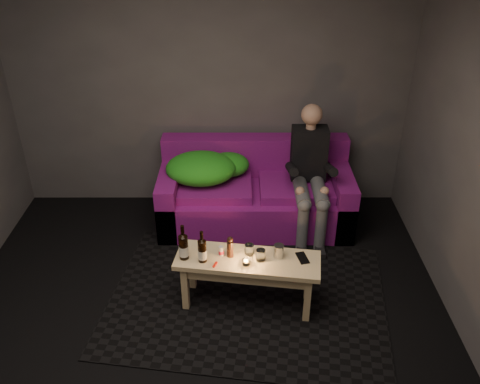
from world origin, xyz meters
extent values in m
plane|color=black|center=(0.00, 0.00, 0.00)|extent=(4.50, 4.50, 0.00)
plane|color=#454345|center=(0.00, 2.25, 1.30)|extent=(4.00, 0.00, 4.00)
cube|color=black|center=(0.36, 0.61, 0.01)|extent=(2.49, 1.96, 0.01)
cube|color=#740F77|center=(0.46, 1.77, 0.20)|extent=(1.90, 0.85, 0.40)
cube|color=#740F77|center=(0.46, 2.09, 0.61)|extent=(1.90, 0.21, 0.42)
cube|color=#740F77|center=(-0.39, 1.77, 0.29)|extent=(0.19, 0.85, 0.59)
cube|color=#740F77|center=(1.31, 1.77, 0.29)|extent=(0.19, 0.85, 0.59)
cube|color=#740F77|center=(0.06, 1.72, 0.44)|extent=(0.71, 0.57, 0.09)
cube|color=#740F77|center=(0.86, 1.72, 0.44)|extent=(0.71, 0.57, 0.09)
ellipsoid|color=#2C911A|center=(-0.08, 1.77, 0.63)|extent=(0.68, 0.53, 0.28)
ellipsoid|color=#2C911A|center=(0.19, 1.90, 0.60)|extent=(0.42, 0.34, 0.23)
ellipsoid|color=#2C911A|center=(-0.29, 1.88, 0.56)|extent=(0.30, 0.25, 0.15)
cube|color=black|center=(0.97, 1.82, 0.77)|extent=(0.34, 0.21, 0.52)
sphere|color=tan|center=(0.97, 1.82, 1.17)|extent=(0.20, 0.20, 0.20)
cylinder|color=#464850|center=(0.89, 1.52, 0.50)|extent=(0.13, 0.47, 0.13)
cylinder|color=#464850|center=(1.06, 1.52, 0.50)|extent=(0.13, 0.47, 0.13)
cylinder|color=#464850|center=(0.89, 1.30, 0.24)|extent=(0.10, 0.10, 0.48)
cylinder|color=#464850|center=(1.06, 1.30, 0.24)|extent=(0.10, 0.10, 0.48)
cube|color=black|center=(0.89, 1.24, 0.03)|extent=(0.09, 0.21, 0.06)
cube|color=black|center=(1.06, 1.24, 0.03)|extent=(0.09, 0.21, 0.06)
cube|color=#D4BB7C|center=(0.36, 0.56, 0.45)|extent=(1.18, 0.52, 0.04)
cube|color=#D4BB7C|center=(0.36, 0.56, 0.37)|extent=(1.02, 0.42, 0.10)
cube|color=#D4BB7C|center=(-0.14, 0.50, 0.21)|extent=(0.06, 0.06, 0.43)
cube|color=#D4BB7C|center=(-0.10, 0.76, 0.21)|extent=(0.06, 0.06, 0.43)
cube|color=#D4BB7C|center=(0.83, 0.36, 0.21)|extent=(0.06, 0.06, 0.43)
cube|color=#D4BB7C|center=(0.87, 0.62, 0.21)|extent=(0.06, 0.06, 0.43)
cylinder|color=black|center=(-0.14, 0.57, 0.57)|extent=(0.07, 0.07, 0.21)
cylinder|color=white|center=(-0.14, 0.57, 0.54)|extent=(0.08, 0.08, 0.09)
cone|color=black|center=(-0.14, 0.57, 0.69)|extent=(0.07, 0.07, 0.03)
cylinder|color=black|center=(-0.14, 0.57, 0.72)|extent=(0.03, 0.03, 0.10)
cylinder|color=black|center=(0.01, 0.53, 0.56)|extent=(0.07, 0.07, 0.19)
cylinder|color=white|center=(0.01, 0.53, 0.53)|extent=(0.07, 0.07, 0.08)
cone|color=black|center=(0.01, 0.53, 0.67)|extent=(0.07, 0.07, 0.03)
cylinder|color=black|center=(0.01, 0.53, 0.70)|extent=(0.03, 0.03, 0.09)
cylinder|color=silver|center=(0.16, 0.60, 0.51)|extent=(0.05, 0.05, 0.08)
cylinder|color=black|center=(0.23, 0.59, 0.54)|extent=(0.06, 0.06, 0.14)
cylinder|color=white|center=(0.38, 0.62, 0.51)|extent=(0.09, 0.09, 0.09)
cylinder|color=white|center=(0.35, 0.49, 0.49)|extent=(0.06, 0.06, 0.04)
sphere|color=orange|center=(0.35, 0.49, 0.50)|extent=(0.02, 0.02, 0.02)
cylinder|color=white|center=(0.47, 0.54, 0.51)|extent=(0.09, 0.09, 0.09)
cylinder|color=#A9ACB0|center=(0.61, 0.58, 0.52)|extent=(0.11, 0.11, 0.11)
cube|color=black|center=(0.80, 0.56, 0.47)|extent=(0.10, 0.16, 0.01)
cube|color=red|center=(0.11, 0.48, 0.47)|extent=(0.04, 0.07, 0.01)
camera|label=1|loc=(0.30, -2.60, 2.96)|focal=38.00mm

